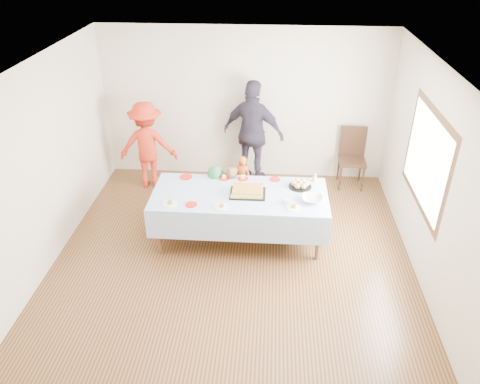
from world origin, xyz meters
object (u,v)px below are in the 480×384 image
object	(u,v)px
adult_left	(147,145)
party_table	(240,197)
birthday_cake	(248,191)
dining_chair	(352,154)

from	to	relation	value
adult_left	party_table	bearing A→B (deg)	133.51
birthday_cake	dining_chair	xyz separation A→B (m)	(1.75, 1.86, -0.24)
birthday_cake	dining_chair	distance (m)	2.56
birthday_cake	dining_chair	size ratio (longest dim) A/B	0.48
dining_chair	adult_left	world-z (taller)	adult_left
party_table	birthday_cake	xyz separation A→B (m)	(0.11, 0.00, 0.10)
party_table	adult_left	world-z (taller)	adult_left
dining_chair	birthday_cake	bearing A→B (deg)	-131.52
birthday_cake	adult_left	xyz separation A→B (m)	(-1.83, 1.56, -0.05)
party_table	dining_chair	xyz separation A→B (m)	(1.86, 1.86, -0.14)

